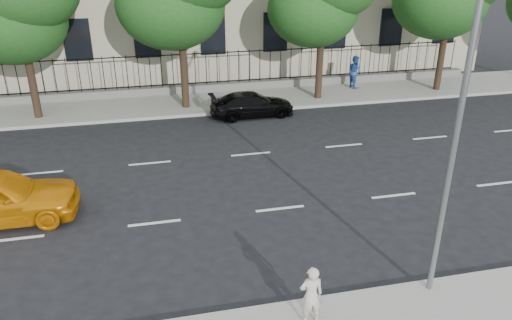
{
  "coord_description": "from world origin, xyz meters",
  "views": [
    {
      "loc": [
        -3.85,
        -11.01,
        8.11
      ],
      "look_at": [
        -0.68,
        3.0,
        1.58
      ],
      "focal_mm": 35.0,
      "sensor_mm": 36.0,
      "label": 1
    }
  ],
  "objects": [
    {
      "name": "pedestrian_far",
      "position": [
        7.64,
        14.63,
        1.05
      ],
      "size": [
        0.8,
        0.96,
        1.79
      ],
      "primitive_type": "imported",
      "rotation": [
        0.0,
        0.0,
        1.72
      ],
      "color": "#264B95",
      "rests_on": "far_sidewalk"
    },
    {
      "name": "far_sidewalk",
      "position": [
        0.0,
        14.0,
        0.07
      ],
      "size": [
        60.0,
        4.0,
        0.15
      ],
      "primitive_type": "cube",
      "color": "gray",
      "rests_on": "ground"
    },
    {
      "name": "woman_near",
      "position": [
        -0.75,
        -2.77,
        0.88
      ],
      "size": [
        0.55,
        0.37,
        1.47
      ],
      "primitive_type": "imported",
      "rotation": [
        0.0,
        0.0,
        3.11
      ],
      "color": "beige",
      "rests_on": "near_sidewalk"
    },
    {
      "name": "ground",
      "position": [
        0.0,
        0.0,
        0.0
      ],
      "size": [
        120.0,
        120.0,
        0.0
      ],
      "primitive_type": "plane",
      "color": "black",
      "rests_on": "ground"
    },
    {
      "name": "iron_fence",
      "position": [
        0.0,
        15.7,
        0.65
      ],
      "size": [
        30.0,
        0.5,
        2.2
      ],
      "color": "slate",
      "rests_on": "far_sidewalk"
    },
    {
      "name": "lane_markings",
      "position": [
        0.0,
        4.75,
        0.01
      ],
      "size": [
        49.6,
        4.62,
        0.01
      ],
      "primitive_type": null,
      "color": "silver",
      "rests_on": "ground"
    },
    {
      "name": "black_sedan",
      "position": [
        1.04,
        11.5,
        0.59
      ],
      "size": [
        4.13,
        1.83,
        1.18
      ],
      "primitive_type": "imported",
      "rotation": [
        0.0,
        0.0,
        1.62
      ],
      "color": "black",
      "rests_on": "ground"
    },
    {
      "name": "street_light",
      "position": [
        2.5,
        -1.77,
        5.15
      ],
      "size": [
        0.25,
        3.32,
        8.05
      ],
      "color": "slate",
      "rests_on": "near_sidewalk"
    }
  ]
}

